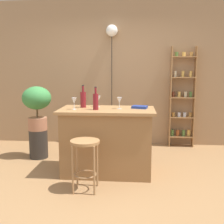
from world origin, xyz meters
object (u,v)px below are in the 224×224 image
at_px(bar_stool, 85,153).
at_px(bottle_sauce_amber, 83,99).
at_px(wine_glass_center, 98,99).
at_px(spice_shelf, 182,99).
at_px(potted_plant, 37,103).
at_px(cookbook, 140,107).
at_px(plant_stool, 39,144).
at_px(pendant_globe_light, 112,32).
at_px(wine_glass_left, 74,101).
at_px(wine_glass_right, 119,101).
at_px(bottle_wine_red, 96,101).

xyz_separation_m(bar_stool, bottle_sauce_amber, (-0.15, 0.74, 0.58)).
bearing_deg(wine_glass_center, bar_stool, -93.87).
distance_m(bar_stool, bottle_sauce_amber, 0.95).
relative_size(spice_shelf, potted_plant, 2.60).
height_order(bottle_sauce_amber, cookbook, bottle_sauce_amber).
bearing_deg(spice_shelf, plant_stool, -159.87).
bearing_deg(cookbook, pendant_globe_light, 123.89).
xyz_separation_m(plant_stool, potted_plant, (0.00, 0.00, 0.69)).
bearing_deg(wine_glass_center, wine_glass_left, -135.73).
xyz_separation_m(plant_stool, wine_glass_center, (1.07, -0.37, 0.81)).
distance_m(bottle_sauce_amber, wine_glass_left, 0.22).
xyz_separation_m(bar_stool, wine_glass_right, (0.38, 0.64, 0.57)).
bearing_deg(wine_glass_right, wine_glass_left, -170.40).
xyz_separation_m(wine_glass_center, pendant_globe_light, (0.09, 1.34, 1.12)).
bearing_deg(pendant_globe_light, spice_shelf, -1.85).
bearing_deg(plant_stool, wine_glass_right, -21.77).
distance_m(plant_stool, potted_plant, 0.69).
height_order(wine_glass_left, wine_glass_center, same).
xyz_separation_m(bottle_sauce_amber, pendant_globe_light, (0.30, 1.43, 1.11)).
xyz_separation_m(bottle_sauce_amber, bottle_wine_red, (0.21, -0.21, -0.00)).
distance_m(potted_plant, wine_glass_right, 1.51).
distance_m(spice_shelf, wine_glass_center, 1.94).
xyz_separation_m(potted_plant, cookbook, (1.68, -0.48, 0.03)).
distance_m(spice_shelf, wine_glass_left, 2.36).
distance_m(potted_plant, bottle_sauce_amber, 0.99).
distance_m(potted_plant, bottle_wine_red, 1.28).
height_order(bar_stool, wine_glass_right, wine_glass_right).
distance_m(wine_glass_center, pendant_globe_light, 1.75).
xyz_separation_m(wine_glass_center, wine_glass_right, (0.33, -0.18, 0.00)).
bearing_deg(cookbook, potted_plant, 178.12).
relative_size(cookbook, pendant_globe_light, 0.09).
relative_size(wine_glass_left, wine_glass_right, 1.00).
distance_m(plant_stool, wine_glass_center, 1.40).
relative_size(bottle_wine_red, wine_glass_right, 1.94).
relative_size(spice_shelf, cookbook, 9.05).
relative_size(bar_stool, wine_glass_right, 3.89).
bearing_deg(wine_glass_center, bottle_sauce_amber, -156.50).
relative_size(bar_stool, bottle_wine_red, 2.00).
bearing_deg(bottle_wine_red, bottle_sauce_amber, 135.51).
bearing_deg(plant_stool, bottle_sauce_amber, -28.23).
relative_size(wine_glass_left, pendant_globe_light, 0.07).
bearing_deg(plant_stool, bar_stool, -49.72).
relative_size(spice_shelf, plant_stool, 3.97).
xyz_separation_m(spice_shelf, wine_glass_left, (-1.74, -1.59, 0.12)).
xyz_separation_m(spice_shelf, plant_stool, (-2.51, -0.92, -0.69)).
relative_size(potted_plant, bottle_sauce_amber, 2.23).
bearing_deg(bottle_wine_red, bar_stool, -96.67).
height_order(bar_stool, bottle_sauce_amber, bottle_sauce_amber).
height_order(spice_shelf, potted_plant, spice_shelf).
bearing_deg(bottle_sauce_amber, wine_glass_left, -114.23).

